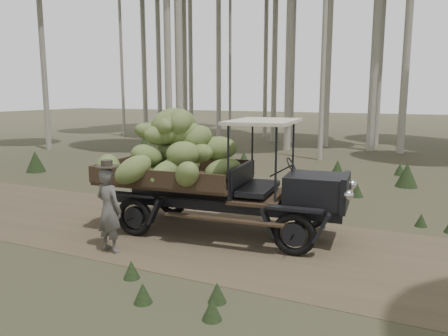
# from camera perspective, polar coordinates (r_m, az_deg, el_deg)

# --- Properties ---
(ground) EXTENTS (120.00, 120.00, 0.00)m
(ground) POSITION_cam_1_polar(r_m,az_deg,el_deg) (8.67, 5.20, -10.08)
(ground) COLOR #473D2B
(ground) RESTS_ON ground
(dirt_track) EXTENTS (70.00, 4.00, 0.01)m
(dirt_track) POSITION_cam_1_polar(r_m,az_deg,el_deg) (8.67, 5.20, -10.05)
(dirt_track) COLOR brown
(dirt_track) RESTS_ON ground
(banana_truck) EXTENTS (5.54, 2.78, 2.73)m
(banana_truck) POSITION_cam_1_polar(r_m,az_deg,el_deg) (9.24, -3.98, 1.02)
(banana_truck) COLOR black
(banana_truck) RESTS_ON ground
(farmer) EXTENTS (0.63, 0.49, 1.73)m
(farmer) POSITION_cam_1_polar(r_m,az_deg,el_deg) (8.39, -14.80, -5.18)
(farmer) COLOR #514F4A
(farmer) RESTS_ON ground
(undergrowth) EXTENTS (24.41, 20.36, 1.39)m
(undergrowth) POSITION_cam_1_polar(r_m,az_deg,el_deg) (7.57, -12.04, -9.20)
(undergrowth) COLOR #233319
(undergrowth) RESTS_ON ground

